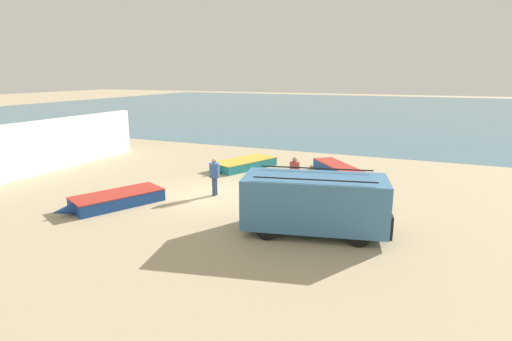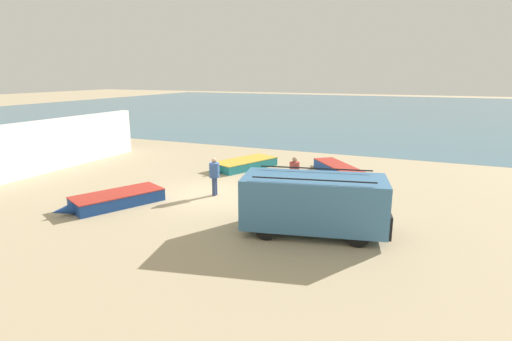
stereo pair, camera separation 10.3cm
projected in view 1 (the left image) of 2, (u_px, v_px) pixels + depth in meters
The scene contains 9 objects.
ground_plane at pixel (212, 195), 18.87m from camera, with size 200.00×200.00×0.00m, color tan.
sea_water at pixel (366, 109), 65.44m from camera, with size 120.00×80.00×0.01m, color #477084.
harbor_wall at pixel (56, 144), 23.57m from camera, with size 0.50×12.33×3.00m, color silver.
parked_van at pixel (315, 202), 14.11m from camera, with size 5.38×3.12×2.21m.
fishing_rowboat_0 at pixel (337, 170), 22.44m from camera, with size 4.00×4.69×0.61m.
fishing_rowboat_1 at pixel (115, 200), 17.24m from camera, with size 3.06×4.57×0.55m.
fishing_rowboat_2 at pixel (243, 164), 24.05m from camera, with size 3.12×4.85×0.52m.
fisherman_0 at pixel (214, 173), 18.53m from camera, with size 0.47×0.47×1.79m.
fisherman_1 at pixel (294, 172), 18.70m from camera, with size 0.47×0.47×1.80m.
Camera 1 is at (8.91, -15.85, 5.57)m, focal length 28.00 mm.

